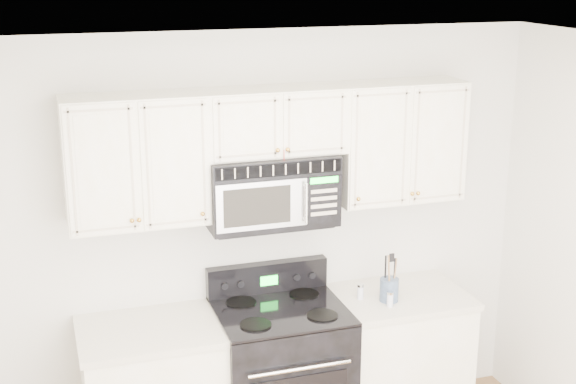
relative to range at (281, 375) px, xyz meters
name	(u,v)px	position (x,y,z in m)	size (l,w,h in m)	color
room	(379,362)	(0.01, -1.42, 0.82)	(3.51, 3.51, 2.61)	brown
base_cabinet_right	(396,362)	(0.81, 0.02, -0.06)	(0.86, 0.65, 0.92)	white
range	(281,375)	(0.00, 0.00, 0.00)	(0.79, 0.72, 1.13)	black
upper_cabinets	(273,144)	(0.01, 0.17, 1.45)	(2.44, 0.37, 0.75)	white
microwave	(270,189)	(-0.02, 0.13, 1.18)	(0.78, 0.44, 0.43)	black
utensil_crock	(389,289)	(0.70, -0.06, 0.52)	(0.12, 0.12, 0.32)	slate
shaker_salt	(360,292)	(0.54, 0.02, 0.49)	(0.04, 0.04, 0.10)	silver
shaker_pepper	(390,299)	(0.67, -0.14, 0.49)	(0.04, 0.04, 0.10)	silver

